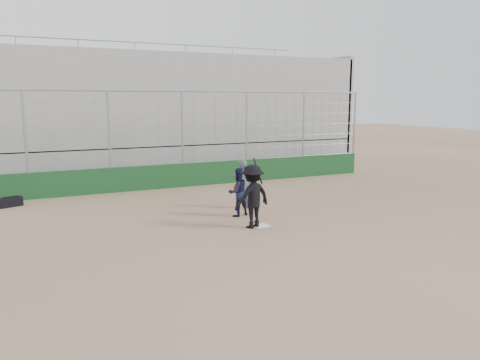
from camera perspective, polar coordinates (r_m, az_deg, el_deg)
name	(u,v)px	position (r m, az deg, el deg)	size (l,w,h in m)	color
ground	(260,226)	(13.79, 2.51, -5.61)	(90.00, 90.00, 0.00)	brown
home_plate	(260,225)	(13.79, 2.51, -5.56)	(0.44, 0.44, 0.02)	white
backstop	(183,164)	(19.94, -6.94, 1.92)	(18.10, 0.25, 4.04)	#123919
bleachers	(151,114)	(24.51, -10.77, 7.89)	(20.25, 6.70, 6.98)	gray
batter_at_plate	(252,196)	(13.42, 1.51, -1.99)	(1.32, 0.95, 1.98)	black
catcher_crouched	(238,200)	(14.79, -0.25, -2.44)	(0.88, 0.77, 1.06)	black
umpire	(242,186)	(15.88, 0.28, -0.72)	(0.62, 0.41, 1.53)	#464F59
equipment_bag	(10,202)	(18.02, -26.21, -2.42)	(0.82, 0.58, 0.36)	black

